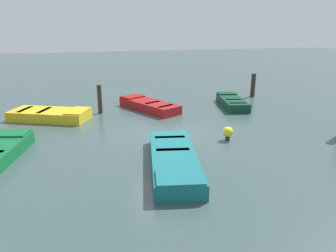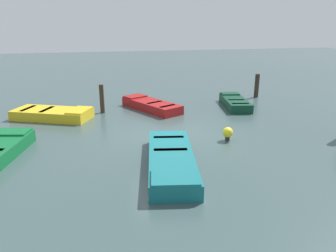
% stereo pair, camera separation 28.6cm
% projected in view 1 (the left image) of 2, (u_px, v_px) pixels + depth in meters
% --- Properties ---
extents(ground_plane, '(80.00, 80.00, 0.00)m').
position_uv_depth(ground_plane, '(168.00, 135.00, 11.42)').
color(ground_plane, '#384C4C').
extents(rowboat_dark_green, '(1.56, 2.93, 0.46)m').
position_uv_depth(rowboat_dark_green, '(232.00, 102.00, 15.48)').
color(rowboat_dark_green, '#0C3823').
rests_on(rowboat_dark_green, ground_plane).
extents(rowboat_teal, '(1.99, 4.06, 0.46)m').
position_uv_depth(rowboat_teal, '(174.00, 160.00, 8.79)').
color(rowboat_teal, '#14666B').
rests_on(rowboat_teal, ground_plane).
extents(rowboat_yellow, '(3.50, 2.60, 0.46)m').
position_uv_depth(rowboat_yellow, '(51.00, 114.00, 13.29)').
color(rowboat_yellow, gold).
rests_on(rowboat_yellow, ground_plane).
extents(rowboat_red, '(2.46, 3.46, 0.46)m').
position_uv_depth(rowboat_red, '(149.00, 105.00, 14.85)').
color(rowboat_red, maroon).
rests_on(rowboat_red, ground_plane).
extents(mooring_piling_mid_right, '(0.24, 0.24, 1.28)m').
position_uv_depth(mooring_piling_mid_right, '(253.00, 85.00, 17.46)').
color(mooring_piling_mid_right, '#33281E').
rests_on(mooring_piling_mid_right, ground_plane).
extents(mooring_piling_near_right, '(0.20, 0.20, 1.29)m').
position_uv_depth(mooring_piling_near_right, '(100.00, 99.00, 14.11)').
color(mooring_piling_near_right, '#33281E').
rests_on(mooring_piling_near_right, ground_plane).
extents(marker_buoy, '(0.36, 0.36, 0.48)m').
position_uv_depth(marker_buoy, '(228.00, 132.00, 10.85)').
color(marker_buoy, '#262626').
rests_on(marker_buoy, ground_plane).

